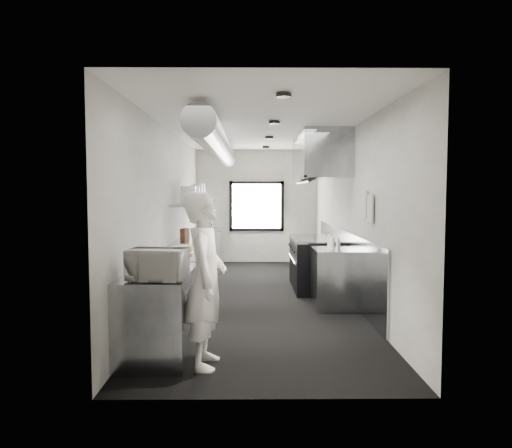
{
  "coord_description": "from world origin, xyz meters",
  "views": [
    {
      "loc": [
        -0.14,
        -8.04,
        1.8
      ],
      "look_at": [
        -0.06,
        -0.2,
        1.25
      ],
      "focal_mm": 33.96,
      "sensor_mm": 36.0,
      "label": 1
    }
  ],
  "objects_px": {
    "plate_stack_c": "(196,194)",
    "plate_stack_d": "(199,193)",
    "pass_shelf": "(195,204)",
    "bottle_station": "(335,278)",
    "deli_tub_b": "(156,261)",
    "squeeze_bottle_e": "(330,241)",
    "plate_stack_b": "(194,195)",
    "squeeze_bottle_c": "(329,243)",
    "squeeze_bottle_d": "(331,242)",
    "far_work_table": "(208,248)",
    "range": "(315,263)",
    "prep_counter": "(187,276)",
    "line_cook": "(205,280)",
    "microwave": "(157,265)",
    "squeeze_bottle_b": "(332,244)",
    "exhaust_hood": "(320,157)",
    "knife_block": "(185,234)",
    "cutting_board": "(187,247)",
    "deli_tub_a": "(144,266)",
    "plate_stack_a": "(189,195)",
    "squeeze_bottle_a": "(338,245)",
    "small_plate": "(190,253)"
  },
  "relations": [
    {
      "from": "plate_stack_d",
      "to": "squeeze_bottle_e",
      "type": "relative_size",
      "value": 1.93
    },
    {
      "from": "cutting_board",
      "to": "plate_stack_b",
      "type": "xyz_separation_m",
      "value": [
        -0.05,
        1.26,
        0.8
      ]
    },
    {
      "from": "deli_tub_a",
      "to": "deli_tub_b",
      "type": "height_order",
      "value": "deli_tub_a"
    },
    {
      "from": "exhaust_hood",
      "to": "pass_shelf",
      "type": "relative_size",
      "value": 0.73
    },
    {
      "from": "pass_shelf",
      "to": "bottle_station",
      "type": "xyz_separation_m",
      "value": [
        2.34,
        -1.7,
        -1.09
      ]
    },
    {
      "from": "range",
      "to": "line_cook",
      "type": "bearing_deg",
      "value": -112.84
    },
    {
      "from": "knife_block",
      "to": "squeeze_bottle_c",
      "type": "height_order",
      "value": "knife_block"
    },
    {
      "from": "exhaust_hood",
      "to": "squeeze_bottle_b",
      "type": "xyz_separation_m",
      "value": [
        -0.01,
        -1.51,
        -1.4
      ]
    },
    {
      "from": "cutting_board",
      "to": "knife_block",
      "type": "distance_m",
      "value": 1.16
    },
    {
      "from": "prep_counter",
      "to": "far_work_table",
      "type": "distance_m",
      "value": 3.7
    },
    {
      "from": "cutting_board",
      "to": "plate_stack_b",
      "type": "relative_size",
      "value": 2.34
    },
    {
      "from": "microwave",
      "to": "squeeze_bottle_b",
      "type": "bearing_deg",
      "value": 56.25
    },
    {
      "from": "prep_counter",
      "to": "range",
      "type": "relative_size",
      "value": 3.75
    },
    {
      "from": "squeeze_bottle_a",
      "to": "squeeze_bottle_d",
      "type": "bearing_deg",
      "value": 93.88
    },
    {
      "from": "plate_stack_a",
      "to": "plate_stack_c",
      "type": "bearing_deg",
      "value": 87.14
    },
    {
      "from": "squeeze_bottle_d",
      "to": "exhaust_hood",
      "type": "bearing_deg",
      "value": 90.27
    },
    {
      "from": "plate_stack_c",
      "to": "plate_stack_d",
      "type": "bearing_deg",
      "value": 90.92
    },
    {
      "from": "bottle_station",
      "to": "knife_block",
      "type": "bearing_deg",
      "value": 152.67
    },
    {
      "from": "bottle_station",
      "to": "cutting_board",
      "type": "height_order",
      "value": "cutting_board"
    },
    {
      "from": "prep_counter",
      "to": "deli_tub_b",
      "type": "height_order",
      "value": "deli_tub_b"
    },
    {
      "from": "knife_block",
      "to": "plate_stack_c",
      "type": "xyz_separation_m",
      "value": [
        0.15,
        0.59,
        0.73
      ]
    },
    {
      "from": "small_plate",
      "to": "squeeze_bottle_b",
      "type": "relative_size",
      "value": 0.92
    },
    {
      "from": "cutting_board",
      "to": "knife_block",
      "type": "bearing_deg",
      "value": 99.79
    },
    {
      "from": "exhaust_hood",
      "to": "plate_stack_d",
      "type": "distance_m",
      "value": 2.61
    },
    {
      "from": "range",
      "to": "squeeze_bottle_e",
      "type": "distance_m",
      "value": 1.23
    },
    {
      "from": "plate_stack_b",
      "to": "squeeze_bottle_c",
      "type": "bearing_deg",
      "value": -31.33
    },
    {
      "from": "bottle_station",
      "to": "exhaust_hood",
      "type": "bearing_deg",
      "value": 92.18
    },
    {
      "from": "prep_counter",
      "to": "deli_tub_a",
      "type": "distance_m",
      "value": 2.21
    },
    {
      "from": "squeeze_bottle_c",
      "to": "squeeze_bottle_d",
      "type": "xyz_separation_m",
      "value": [
        0.04,
        0.08,
        0.01
      ]
    },
    {
      "from": "pass_shelf",
      "to": "knife_block",
      "type": "height_order",
      "value": "pass_shelf"
    },
    {
      "from": "microwave",
      "to": "plate_stack_a",
      "type": "xyz_separation_m",
      "value": [
        -0.15,
        3.6,
        0.66
      ]
    },
    {
      "from": "microwave",
      "to": "squeeze_bottle_e",
      "type": "xyz_separation_m",
      "value": [
        2.2,
        2.84,
        -0.06
      ]
    },
    {
      "from": "pass_shelf",
      "to": "squeeze_bottle_d",
      "type": "distance_m",
      "value": 2.84
    },
    {
      "from": "knife_block",
      "to": "squeeze_bottle_c",
      "type": "relative_size",
      "value": 1.3
    },
    {
      "from": "plate_stack_b",
      "to": "bottle_station",
      "type": "bearing_deg",
      "value": -30.91
    },
    {
      "from": "deli_tub_b",
      "to": "squeeze_bottle_e",
      "type": "height_order",
      "value": "squeeze_bottle_e"
    },
    {
      "from": "line_cook",
      "to": "squeeze_bottle_a",
      "type": "bearing_deg",
      "value": -38.56
    },
    {
      "from": "squeeze_bottle_b",
      "to": "prep_counter",
      "type": "bearing_deg",
      "value": 172.18
    },
    {
      "from": "far_work_table",
      "to": "plate_stack_d",
      "type": "height_order",
      "value": "plate_stack_d"
    },
    {
      "from": "plate_stack_b",
      "to": "deli_tub_b",
      "type": "bearing_deg",
      "value": -92.2
    },
    {
      "from": "far_work_table",
      "to": "squeeze_bottle_c",
      "type": "distance_m",
      "value": 4.49
    },
    {
      "from": "pass_shelf",
      "to": "plate_stack_a",
      "type": "distance_m",
      "value": 0.68
    },
    {
      "from": "prep_counter",
      "to": "deli_tub_b",
      "type": "distance_m",
      "value": 1.8
    },
    {
      "from": "range",
      "to": "squeeze_bottle_b",
      "type": "distance_m",
      "value": 1.6
    },
    {
      "from": "squeeze_bottle_b",
      "to": "squeeze_bottle_d",
      "type": "distance_m",
      "value": 0.22
    },
    {
      "from": "plate_stack_d",
      "to": "squeeze_bottle_c",
      "type": "relative_size",
      "value": 2.17
    },
    {
      "from": "exhaust_hood",
      "to": "plate_stack_c",
      "type": "bearing_deg",
      "value": 168.26
    },
    {
      "from": "squeeze_bottle_d",
      "to": "far_work_table",
      "type": "bearing_deg",
      "value": 120.76
    },
    {
      "from": "cutting_board",
      "to": "far_work_table",
      "type": "bearing_deg",
      "value": 90.33
    },
    {
      "from": "pass_shelf",
      "to": "squeeze_bottle_e",
      "type": "bearing_deg",
      "value": -31.36
    }
  ]
}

